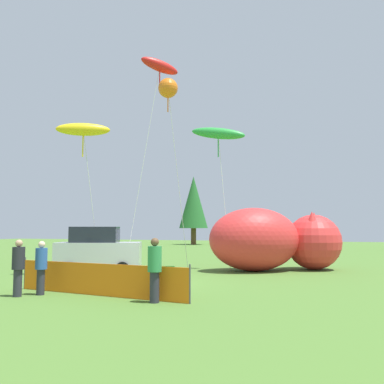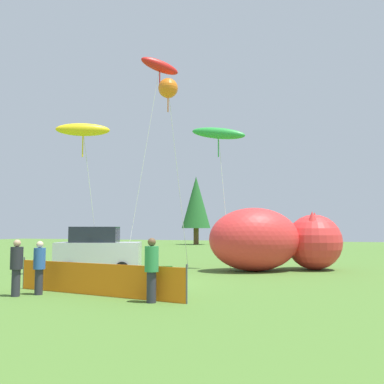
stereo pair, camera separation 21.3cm
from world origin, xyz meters
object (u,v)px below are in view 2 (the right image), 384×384
(spectator_in_grey_shirt, at_px, (152,267))
(kite_yellow_hero, at_px, (83,130))
(kite_orange_flower, at_px, (168,89))
(kite_red_lizard, at_px, (160,67))
(kite_green_fish, at_px, (218,134))
(spectator_in_green_shirt, at_px, (39,265))
(folding_chair, at_px, (165,277))
(parked_car, at_px, (98,251))
(inflatable_cat, at_px, (273,242))
(spectator_in_yellow_shirt, at_px, (16,265))

(spectator_in_grey_shirt, relative_size, kite_yellow_hero, 0.26)
(kite_orange_flower, distance_m, kite_red_lizard, 1.26)
(spectator_in_grey_shirt, distance_m, kite_red_lizard, 13.62)
(kite_green_fish, distance_m, kite_yellow_hero, 7.25)
(kite_green_fish, bearing_deg, spectator_in_green_shirt, -106.04)
(folding_chair, bearing_deg, spectator_in_green_shirt, 98.22)
(parked_car, xyz_separation_m, kite_red_lizard, (2.04, 2.44, 9.68))
(kite_green_fish, relative_size, kite_yellow_hero, 1.10)
(inflatable_cat, bearing_deg, spectator_in_yellow_shirt, -152.26)
(spectator_in_green_shirt, xyz_separation_m, kite_orange_flower, (0.67, 8.83, 8.64))
(folding_chair, height_order, spectator_in_green_shirt, spectator_in_green_shirt)
(spectator_in_yellow_shirt, distance_m, kite_green_fish, 13.07)
(spectator_in_grey_shirt, distance_m, kite_yellow_hero, 10.01)
(inflatable_cat, relative_size, kite_orange_flower, 0.70)
(folding_chair, xyz_separation_m, spectator_in_yellow_shirt, (-4.06, -2.55, 0.48))
(spectator_in_grey_shirt, distance_m, kite_green_fish, 12.24)
(kite_yellow_hero, bearing_deg, kite_orange_flower, 52.14)
(spectator_in_yellow_shirt, height_order, kite_green_fish, kite_green_fish)
(parked_car, height_order, folding_chair, parked_car)
(parked_car, distance_m, spectator_in_grey_shirt, 8.59)
(spectator_in_green_shirt, height_order, kite_green_fish, kite_green_fish)
(folding_chair, relative_size, spectator_in_green_shirt, 0.51)
(inflatable_cat, height_order, kite_orange_flower, kite_orange_flower)
(spectator_in_yellow_shirt, xyz_separation_m, kite_green_fish, (3.43, 10.92, 6.32))
(spectator_in_green_shirt, height_order, kite_yellow_hero, kite_yellow_hero)
(parked_car, bearing_deg, kite_yellow_hero, -132.63)
(parked_car, height_order, spectator_in_green_shirt, parked_car)
(kite_orange_flower, bearing_deg, kite_yellow_hero, -127.86)
(folding_chair, distance_m, kite_orange_flower, 11.74)
(spectator_in_grey_shirt, xyz_separation_m, kite_red_lizard, (-3.85, 8.70, 9.74))
(kite_yellow_hero, bearing_deg, spectator_in_yellow_shirt, -73.96)
(parked_car, xyz_separation_m, spectator_in_grey_shirt, (5.89, -6.26, -0.06))
(parked_car, xyz_separation_m, inflatable_cat, (7.56, 4.51, 0.40))
(spectator_in_yellow_shirt, distance_m, kite_yellow_hero, 8.37)
(folding_chair, height_order, spectator_in_grey_shirt, spectator_in_grey_shirt)
(spectator_in_yellow_shirt, distance_m, kite_orange_flower, 12.78)
(spectator_in_yellow_shirt, bearing_deg, spectator_in_grey_shirt, 5.90)
(inflatable_cat, height_order, kite_green_fish, kite_green_fish)
(inflatable_cat, height_order, spectator_in_green_shirt, inflatable_cat)
(inflatable_cat, bearing_deg, spectator_in_grey_shirt, -132.06)
(parked_car, bearing_deg, spectator_in_grey_shirt, -69.45)
(spectator_in_grey_shirt, height_order, kite_orange_flower, kite_orange_flower)
(kite_red_lizard, bearing_deg, kite_orange_flower, 26.06)
(spectator_in_green_shirt, height_order, kite_orange_flower, kite_orange_flower)
(folding_chair, bearing_deg, inflatable_cat, -34.87)
(spectator_in_grey_shirt, distance_m, kite_orange_flower, 12.82)
(inflatable_cat, xyz_separation_m, kite_yellow_hero, (-7.90, -5.44, 5.30))
(kite_green_fish, relative_size, kite_orange_flower, 0.78)
(inflatable_cat, bearing_deg, spectator_in_green_shirt, -151.66)
(kite_orange_flower, height_order, kite_red_lizard, kite_red_lizard)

